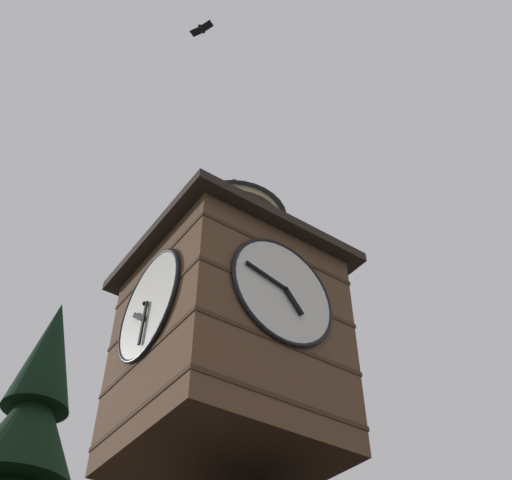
{
  "coord_description": "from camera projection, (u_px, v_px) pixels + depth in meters",
  "views": [
    {
      "loc": [
        8.72,
        10.05,
        1.94
      ],
      "look_at": [
        1.77,
        0.26,
        12.96
      ],
      "focal_mm": 43.99,
      "sensor_mm": 36.0,
      "label": 1
    }
  ],
  "objects": [
    {
      "name": "flying_bird_low",
      "position": [
        202.0,
        29.0,
        16.99
      ],
      "size": [
        0.46,
        0.69,
        0.16
      ],
      "color": "black"
    },
    {
      "name": "clock_tower",
      "position": [
        229.0,
        320.0,
        14.83
      ],
      "size": [
        4.82,
        4.82,
        8.55
      ],
      "color": "brown",
      "rests_on": "building_main"
    }
  ]
}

